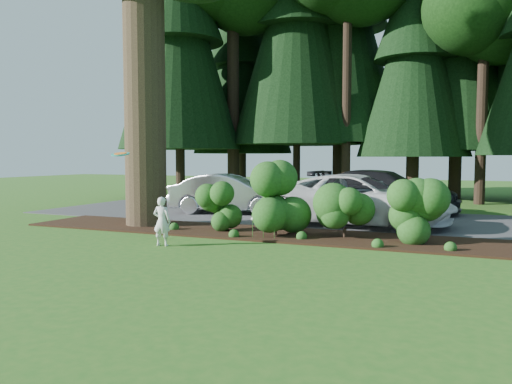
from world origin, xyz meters
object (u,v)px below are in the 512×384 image
car_dark_suv (384,191)px  frisbee (120,154)px  car_white_suv (359,200)px  car_silver_wagon (230,194)px  child (162,221)px

car_dark_suv → frisbee: (-5.11, -8.98, 1.36)m
frisbee → car_white_suv: bearing=45.6°
car_silver_wagon → child: 6.80m
car_white_suv → car_dark_suv: bearing=1.8°
car_white_suv → frisbee: 7.24m
car_silver_wagon → car_white_suv: (5.09, -1.38, 0.05)m
car_dark_suv → child: (-3.78, -9.17, -0.24)m
car_dark_suv → child: 9.92m
child → frisbee: size_ratio=2.59×
car_silver_wagon → car_dark_suv: (5.22, 2.53, 0.07)m
frisbee → child: bearing=-8.2°
car_silver_wagon → frisbee: size_ratio=9.74×
car_dark_suv → car_silver_wagon: bearing=120.6°
car_silver_wagon → car_dark_suv: car_dark_suv is taller
car_dark_suv → frisbee: frisbee is taller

